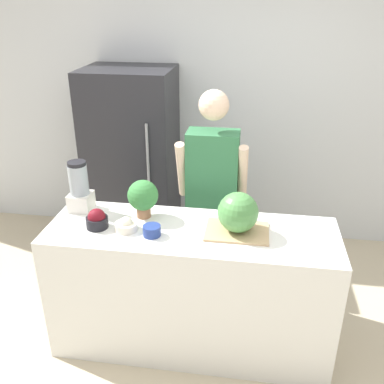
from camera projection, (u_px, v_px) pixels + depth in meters
ground_plane at (184, 373)px, 2.80m from camera, size 14.00×14.00×0.00m
wall_back at (218, 106)px, 3.98m from camera, size 8.00×0.06×2.60m
counter_island at (191, 288)px, 2.88m from camera, size 1.85×0.61×0.90m
refrigerator at (133, 162)px, 3.95m from camera, size 0.78×0.66×1.68m
person at (212, 195)px, 3.25m from camera, size 0.52×0.26×1.66m
cutting_board at (237, 231)px, 2.66m from camera, size 0.39×0.28×0.01m
watermelon at (238, 212)px, 2.61m from camera, size 0.25×0.25×0.25m
bowl_cherries at (97, 220)px, 2.70m from camera, size 0.14×0.14×0.13m
bowl_cream at (126, 225)px, 2.67m from camera, size 0.14×0.14×0.09m
bowl_small_blue at (152, 231)px, 2.62m from camera, size 0.11×0.11×0.07m
blender at (79, 188)px, 2.88m from camera, size 0.15×0.15×0.35m
potted_plant at (143, 196)px, 2.79m from camera, size 0.20×0.20×0.26m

